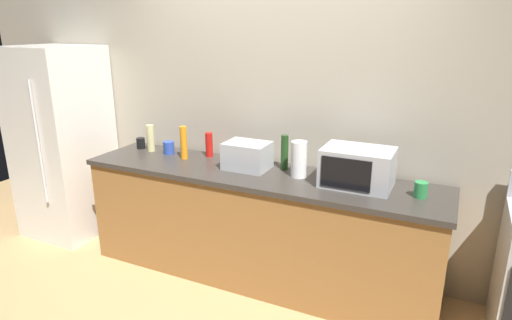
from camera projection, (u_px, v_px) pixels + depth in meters
ground_plane at (233, 302)px, 3.26m from camera, size 8.00×8.00×0.00m
back_wall at (278, 106)px, 3.56m from camera, size 6.40×0.10×2.70m
counter_run at (256, 226)px, 3.47m from camera, size 2.84×0.64×0.90m
refrigerator at (63, 143)px, 4.18m from camera, size 0.72×0.73×1.80m
microwave at (357, 167)px, 3.03m from camera, size 0.48×0.35×0.27m
toaster_oven at (247, 156)px, 3.40m from camera, size 0.34×0.26×0.21m
paper_towel_roll at (299, 159)px, 3.21m from camera, size 0.12×0.12×0.27m
bottle_dish_soap at (184, 143)px, 3.64m from camera, size 0.06×0.06×0.28m
bottle_hot_sauce at (209, 145)px, 3.71m from camera, size 0.06×0.06×0.21m
bottle_vinegar at (151, 138)px, 3.86m from camera, size 0.07×0.07×0.24m
bottle_wine at (285, 152)px, 3.37m from camera, size 0.06×0.06×0.27m
mug_green at (421, 190)px, 2.85m from camera, size 0.09×0.09×0.11m
mug_black at (141, 143)px, 3.97m from camera, size 0.08×0.08×0.10m
mug_blue at (169, 148)px, 3.81m from camera, size 0.10×0.10×0.11m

